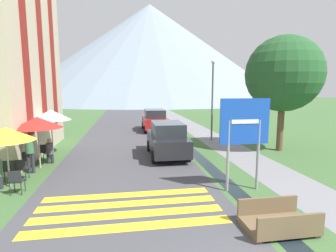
# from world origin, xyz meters

# --- Properties ---
(ground_plane) EXTENTS (160.00, 160.00, 0.00)m
(ground_plane) POSITION_xyz_m (0.00, 20.00, 0.00)
(ground_plane) COLOR #3D6033
(road) EXTENTS (6.40, 60.00, 0.01)m
(road) POSITION_xyz_m (-2.50, 30.00, 0.00)
(road) COLOR #424247
(road) RESTS_ON ground_plane
(footpath) EXTENTS (2.20, 60.00, 0.01)m
(footpath) POSITION_xyz_m (3.60, 30.00, 0.00)
(footpath) COLOR slate
(footpath) RESTS_ON ground_plane
(drainage_channel) EXTENTS (0.60, 60.00, 0.00)m
(drainage_channel) POSITION_xyz_m (1.20, 30.00, 0.00)
(drainage_channel) COLOR black
(drainage_channel) RESTS_ON ground_plane
(crosswalk_marking) EXTENTS (5.44, 2.54, 0.01)m
(crosswalk_marking) POSITION_xyz_m (-2.50, 4.11, 0.01)
(crosswalk_marking) COLOR yellow
(crosswalk_marking) RESTS_ON ground_plane
(mountain_distant) EXTENTS (83.49, 83.49, 29.78)m
(mountain_distant) POSITION_xyz_m (5.55, 82.60, 14.89)
(mountain_distant) COLOR gray
(mountain_distant) RESTS_ON ground_plane
(road_sign) EXTENTS (1.76, 0.11, 3.23)m
(road_sign) POSITION_xyz_m (1.46, 4.96, 2.13)
(road_sign) COLOR gray
(road_sign) RESTS_ON ground_plane
(footbridge) EXTENTS (1.70, 1.10, 0.65)m
(footbridge) POSITION_xyz_m (1.20, 2.33, 0.23)
(footbridge) COLOR brown
(footbridge) RESTS_ON ground_plane
(parked_car_near) EXTENTS (1.89, 4.11, 1.82)m
(parked_car_near) POSITION_xyz_m (-0.40, 10.04, 0.91)
(parked_car_near) COLOR black
(parked_car_near) RESTS_ON ground_plane
(parked_car_far) EXTENTS (2.00, 4.23, 1.82)m
(parked_car_far) POSITION_xyz_m (-0.11, 18.76, 0.91)
(parked_car_far) COLOR #A31919
(parked_car_far) RESTS_ON ground_plane
(cafe_chair_far_right) EXTENTS (0.40, 0.40, 0.85)m
(cafe_chair_far_right) POSITION_xyz_m (-6.50, 10.07, 0.51)
(cafe_chair_far_right) COLOR #232328
(cafe_chair_far_right) RESTS_ON ground_plane
(cafe_chair_nearest) EXTENTS (0.40, 0.40, 0.85)m
(cafe_chair_nearest) POSITION_xyz_m (-6.21, 5.82, 0.51)
(cafe_chair_nearest) COLOR #232328
(cafe_chair_nearest) RESTS_ON ground_plane
(cafe_chair_near_right) EXTENTS (0.40, 0.40, 0.85)m
(cafe_chair_near_right) POSITION_xyz_m (-6.96, 7.21, 0.51)
(cafe_chair_near_right) COLOR #232328
(cafe_chair_near_right) RESTS_ON ground_plane
(cafe_chair_near_left) EXTENTS (0.40, 0.40, 0.85)m
(cafe_chair_near_left) POSITION_xyz_m (-6.58, 7.27, 0.51)
(cafe_chair_near_left) COLOR #232328
(cafe_chair_near_left) RESTS_ON ground_plane
(cafe_chair_middle) EXTENTS (0.40, 0.40, 0.85)m
(cafe_chair_middle) POSITION_xyz_m (-6.98, 8.60, 0.51)
(cafe_chair_middle) COLOR #232328
(cafe_chair_middle) RESTS_ON ground_plane
(cafe_umbrella_front_yellow) EXTENTS (1.95, 1.95, 2.21)m
(cafe_umbrella_front_yellow) POSITION_xyz_m (-6.75, 6.61, 1.95)
(cafe_umbrella_front_yellow) COLOR #B7B2A8
(cafe_umbrella_front_yellow) RESTS_ON ground_plane
(cafe_umbrella_middle_red) EXTENTS (2.12, 2.12, 2.33)m
(cafe_umbrella_middle_red) POSITION_xyz_m (-6.39, 8.89, 2.07)
(cafe_umbrella_middle_red) COLOR #B7B2A8
(cafe_umbrella_middle_red) RESTS_ON ground_plane
(cafe_umbrella_rear_white) EXTENTS (2.01, 2.01, 2.45)m
(cafe_umbrella_rear_white) POSITION_xyz_m (-6.43, 11.21, 2.17)
(cafe_umbrella_rear_white) COLOR #B7B2A8
(cafe_umbrella_rear_white) RESTS_ON ground_plane
(person_standing_terrace) EXTENTS (0.32, 0.32, 1.64)m
(person_standing_terrace) POSITION_xyz_m (-6.54, 8.18, 0.95)
(person_standing_terrace) COLOR #282833
(person_standing_terrace) RESTS_ON ground_plane
(person_seated_far) EXTENTS (0.32, 0.32, 1.20)m
(person_seated_far) POSITION_xyz_m (-6.14, 9.60, 0.67)
(person_seated_far) COLOR #282833
(person_seated_far) RESTS_ON ground_plane
(streetlamp) EXTENTS (0.28, 0.28, 5.49)m
(streetlamp) POSITION_xyz_m (3.35, 13.93, 3.23)
(streetlamp) COLOR #515156
(streetlamp) RESTS_ON ground_plane
(tree_by_path) EXTENTS (4.21, 4.21, 6.47)m
(tree_by_path) POSITION_xyz_m (6.22, 10.30, 4.35)
(tree_by_path) COLOR brown
(tree_by_path) RESTS_ON ground_plane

